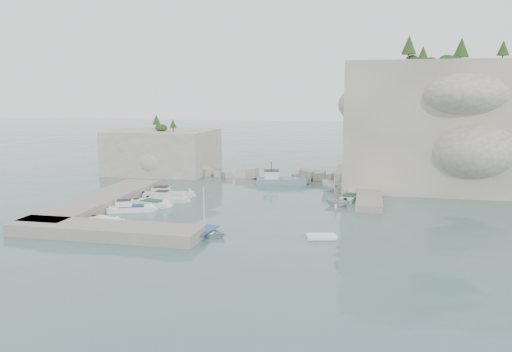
% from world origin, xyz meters
% --- Properties ---
extents(ground, '(400.00, 400.00, 0.00)m').
position_xyz_m(ground, '(0.00, 0.00, 0.00)').
color(ground, '#486C6D').
rests_on(ground, ground).
extents(cliff_east, '(26.00, 22.00, 17.00)m').
position_xyz_m(cliff_east, '(23.00, 23.00, 8.50)').
color(cliff_east, beige).
rests_on(cliff_east, ground).
extents(cliff_terrace, '(8.00, 10.00, 2.50)m').
position_xyz_m(cliff_terrace, '(13.00, 18.00, 1.25)').
color(cliff_terrace, beige).
rests_on(cliff_terrace, ground).
extents(outcrop_west, '(16.00, 14.00, 7.00)m').
position_xyz_m(outcrop_west, '(-20.00, 25.00, 3.50)').
color(outcrop_west, beige).
rests_on(outcrop_west, ground).
extents(quay_west, '(5.00, 24.00, 1.10)m').
position_xyz_m(quay_west, '(-17.00, -1.00, 0.55)').
color(quay_west, '#9E9689').
rests_on(quay_west, ground).
extents(quay_south, '(18.00, 4.00, 1.10)m').
position_xyz_m(quay_south, '(-10.00, -12.50, 0.55)').
color(quay_south, '#9E9689').
rests_on(quay_south, ground).
extents(ledge_east, '(3.00, 16.00, 0.80)m').
position_xyz_m(ledge_east, '(13.50, 10.00, 0.40)').
color(ledge_east, '#9E9689').
rests_on(ledge_east, ground).
extents(breakwater, '(28.00, 3.00, 1.40)m').
position_xyz_m(breakwater, '(-1.00, 22.00, 0.70)').
color(breakwater, beige).
rests_on(breakwater, ground).
extents(motorboat_a, '(7.08, 3.31, 1.40)m').
position_xyz_m(motorboat_a, '(-11.28, 5.66, 0.00)').
color(motorboat_a, silver).
rests_on(motorboat_a, ground).
extents(motorboat_b, '(5.47, 2.13, 1.40)m').
position_xyz_m(motorboat_b, '(-10.15, 2.89, 0.00)').
color(motorboat_b, silver).
rests_on(motorboat_b, ground).
extents(motorboat_c, '(5.32, 2.99, 0.70)m').
position_xyz_m(motorboat_c, '(-11.08, 0.47, 0.00)').
color(motorboat_c, white).
rests_on(motorboat_c, ground).
extents(motorboat_d, '(5.76, 3.61, 1.40)m').
position_xyz_m(motorboat_d, '(-12.21, -2.78, 0.00)').
color(motorboat_d, white).
rests_on(motorboat_d, ground).
extents(motorboat_e, '(4.39, 3.01, 0.70)m').
position_xyz_m(motorboat_e, '(-12.09, -8.37, 0.00)').
color(motorboat_e, white).
rests_on(motorboat_e, ground).
extents(rowboat, '(4.51, 3.50, 0.86)m').
position_xyz_m(rowboat, '(-1.22, -10.27, 0.00)').
color(rowboat, silver).
rests_on(rowboat, ground).
extents(inflatable_dinghy, '(3.04, 1.95, 0.44)m').
position_xyz_m(inflatable_dinghy, '(9.31, -9.01, 0.00)').
color(inflatable_dinghy, white).
rests_on(inflatable_dinghy, ground).
extents(tender_east_a, '(3.36, 3.05, 1.53)m').
position_xyz_m(tender_east_a, '(9.85, 4.93, 0.00)').
color(tender_east_a, silver).
rests_on(tender_east_a, ground).
extents(tender_east_b, '(2.41, 4.73, 0.70)m').
position_xyz_m(tender_east_b, '(11.17, 8.69, 0.00)').
color(tender_east_b, white).
rests_on(tender_east_b, ground).
extents(tender_east_c, '(2.29, 5.27, 0.70)m').
position_xyz_m(tender_east_c, '(11.74, 11.84, 0.00)').
color(tender_east_c, white).
rests_on(tender_east_c, ground).
extents(tender_east_d, '(5.14, 3.22, 1.86)m').
position_xyz_m(tender_east_d, '(9.53, 13.68, 0.00)').
color(tender_east_d, white).
rests_on(tender_east_d, ground).
extents(work_boat, '(8.09, 3.88, 2.20)m').
position_xyz_m(work_boat, '(1.14, 17.56, 0.00)').
color(work_boat, slate).
rests_on(work_boat, ground).
extents(rowboat_mast, '(0.10, 0.10, 4.20)m').
position_xyz_m(rowboat_mast, '(-1.22, -10.27, 2.53)').
color(rowboat_mast, white).
rests_on(rowboat_mast, rowboat).
extents(vegetation, '(53.48, 13.88, 13.40)m').
position_xyz_m(vegetation, '(17.83, 24.40, 17.93)').
color(vegetation, '#1E4219').
rests_on(vegetation, ground).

